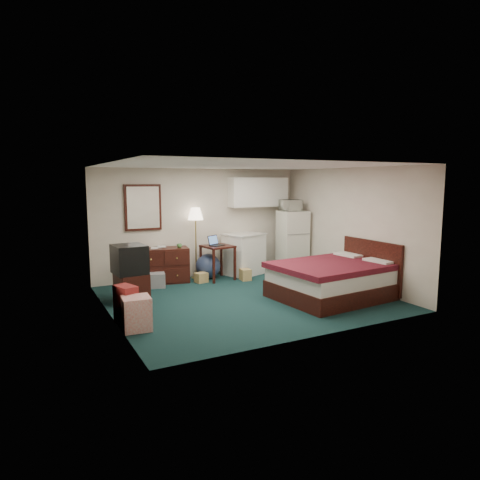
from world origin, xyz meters
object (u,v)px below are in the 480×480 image
dresser (163,265)px  desk (218,262)px  floor_lamp (196,243)px  suitcase (126,305)px  kitchen_counter (244,255)px  tv_stand (132,287)px  bed (332,281)px  fridge (292,242)px

dresser → desk: (1.19, -0.30, 0.01)m
dresser → floor_lamp: 0.93m
desk → suitcase: (-2.53, -2.11, -0.09)m
kitchen_counter → tv_stand: 3.14m
suitcase → bed: bearing=-23.7°
dresser → suitcase: dresser is taller
dresser → suitcase: bearing=-108.8°
bed → tv_stand: 3.79m
desk → bed: 2.74m
tv_stand → suitcase: bearing=-115.1°
bed → tv_stand: bearing=151.0°
floor_lamp → bed: bearing=-58.8°
dresser → kitchen_counter: bearing=8.2°
desk → fridge: size_ratio=0.52×
desk → tv_stand: bearing=-166.5°
kitchen_counter → suitcase: kitchen_counter is taller
dresser → kitchen_counter: (1.99, -0.07, 0.09)m
floor_lamp → fridge: size_ratio=1.08×
fridge → tv_stand: fridge is taller
floor_lamp → suitcase: size_ratio=2.66×
desk → suitcase: bearing=-148.3°
bed → desk: bearing=113.7°
desk → floor_lamp: bearing=127.4°
suitcase → kitchen_counter: bearing=15.9°
fridge → tv_stand: 4.20m
dresser → fridge: size_ratio=0.75×
dresser → bed: size_ratio=0.54×
dresser → tv_stand: 1.50m
desk → tv_stand: size_ratio=1.39×
dresser → fridge: fridge is taller
kitchen_counter → fridge: (1.16, -0.34, 0.28)m
floor_lamp → suitcase: floor_lamp is taller
floor_lamp → desk: bearing=-44.5°
bed → suitcase: size_ratio=3.43×
dresser → desk: desk is taller
desk → dresser: bearing=157.8°
floor_lamp → bed: floor_lamp is taller
fridge → bed: fridge is taller
desk → fridge: 1.99m
dresser → floor_lamp: floor_lamp is taller
floor_lamp → bed: size_ratio=0.78×
fridge → dresser: bearing=179.4°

